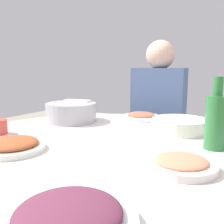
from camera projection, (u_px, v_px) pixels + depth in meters
round_dining_table at (101, 168)px, 0.97m from camera, size 1.30×1.30×0.72m
rice_bowl at (71, 112)px, 1.36m from camera, size 0.27×0.27×0.11m
soup_bowl at (180, 126)px, 1.14m from camera, size 0.27×0.25×0.06m
dish_shrimp at (181, 163)px, 0.72m from camera, size 0.20×0.20×0.04m
dish_stirfry at (12, 145)px, 0.88m from camera, size 0.22×0.22×0.04m
dish_eggplant at (69, 218)px, 0.45m from camera, size 0.25×0.25×0.05m
dish_tofu_braise at (141, 116)px, 1.42m from camera, size 0.21×0.21×0.04m
green_bottle at (216, 120)px, 0.89m from camera, size 0.07×0.07×0.25m
stool_for_diner_right at (156, 180)px, 1.83m from camera, size 0.36×0.36×0.43m
diner_right at (159, 107)px, 1.74m from camera, size 0.36×0.38×0.76m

